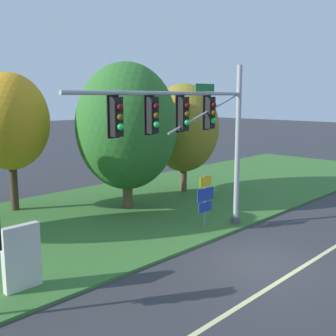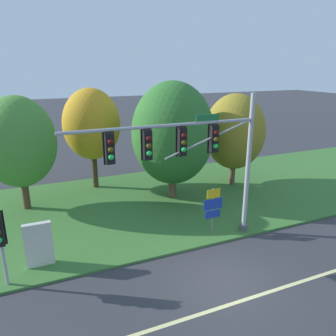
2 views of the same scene
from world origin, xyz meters
name	(u,v)px [view 1 (image 1 of 2)]	position (x,y,z in m)	size (l,w,h in m)	color
ground_plane	(259,264)	(0.00, 0.00, 0.00)	(160.00, 160.00, 0.00)	#333338
lane_stripe	(292,274)	(0.00, -1.20, 0.00)	(36.00, 0.16, 0.01)	beige
grass_verge	(107,215)	(0.00, 8.25, 0.05)	(48.00, 11.50, 0.10)	#386B2D
traffic_signal_mast	(193,126)	(0.08, 3.05, 4.51)	(8.73, 0.49, 6.77)	#9EA0A5
route_sign_post	(205,197)	(1.48, 3.54, 1.47)	(1.03, 0.08, 2.29)	slate
tree_left_of_mast	(10,122)	(-2.61, 12.14, 4.39)	(3.69, 3.69, 6.62)	#423021
tree_behind_signpost	(127,127)	(1.50, 8.49, 4.14)	(4.93, 4.93, 7.13)	brown
tree_mid_verge	(184,128)	(6.28, 9.03, 3.78)	(4.05, 4.05, 6.22)	brown
info_kiosk	(22,258)	(-6.53, 3.81, 1.04)	(1.10, 0.24, 1.90)	beige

